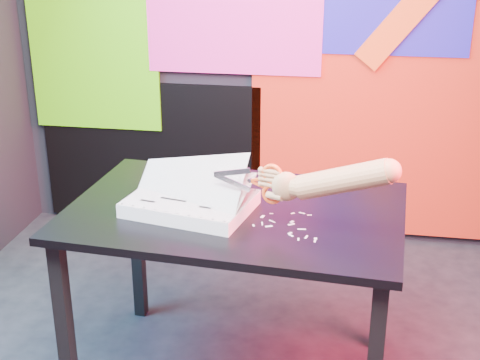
# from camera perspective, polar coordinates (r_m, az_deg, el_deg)

# --- Properties ---
(room) EXTENTS (3.01, 3.01, 2.71)m
(room) POSITION_cam_1_polar(r_m,az_deg,el_deg) (2.18, -0.77, 11.07)
(room) COLOR black
(room) RESTS_ON ground
(backdrop) EXTENTS (2.88, 0.05, 2.08)m
(backdrop) POSITION_cam_1_polar(r_m,az_deg,el_deg) (3.67, 4.33, 9.01)
(backdrop) COLOR red
(backdrop) RESTS_ON ground
(work_table) EXTENTS (1.27, 0.90, 0.75)m
(work_table) POSITION_cam_1_polar(r_m,az_deg,el_deg) (2.49, -0.38, -4.27)
(work_table) COLOR black
(work_table) RESTS_ON ground
(printout_stack) EXTENTS (0.49, 0.40, 0.23)m
(printout_stack) POSITION_cam_1_polar(r_m,az_deg,el_deg) (2.43, -4.26, -1.96)
(printout_stack) COLOR white
(printout_stack) RESTS_ON work_table
(scissors) EXTENTS (0.25, 0.08, 0.15)m
(scissors) POSITION_cam_1_polar(r_m,az_deg,el_deg) (2.27, 2.34, -0.28)
(scissors) COLOR silver
(scissors) RESTS_ON printout_stack
(hand_forearm) EXTENTS (0.45, 0.17, 0.20)m
(hand_forearm) POSITION_cam_1_polar(r_m,az_deg,el_deg) (2.18, 7.95, -0.05)
(hand_forearm) COLOR #AF8053
(hand_forearm) RESTS_ON work_table
(paper_clippings) EXTENTS (0.23, 0.23, 0.00)m
(paper_clippings) POSITION_cam_1_polar(r_m,az_deg,el_deg) (2.32, 4.10, -3.93)
(paper_clippings) COLOR silver
(paper_clippings) RESTS_ON work_table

